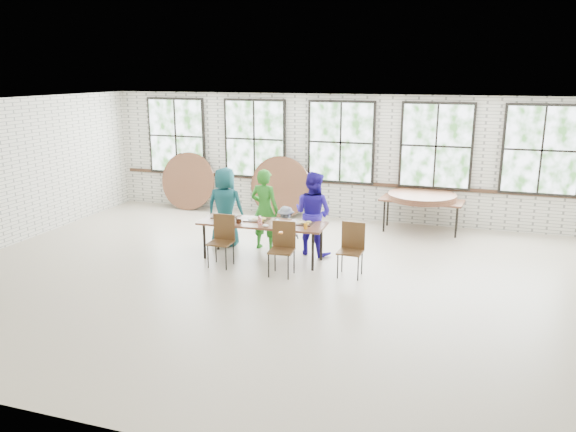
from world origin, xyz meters
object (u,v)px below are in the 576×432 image
Objects in this scene: chair_near_left at (222,236)px; chair_near_right at (283,244)px; storage_table at (422,202)px; dining_table at (262,225)px.

chair_near_right is (1.22, -0.11, 0.00)m from chair_near_left.
chair_near_right is 0.51× the size of storage_table.
chair_near_left is at bearing -141.61° from dining_table.
chair_near_left is 1.22m from chair_near_right.
chair_near_left reaches higher than storage_table.
chair_near_right reaches higher than storage_table.
storage_table is at bearing 55.23° from chair_near_right.
chair_near_left is 0.51× the size of storage_table.
chair_near_right is 4.12m from storage_table.
chair_near_left is at bearing -128.13° from storage_table.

